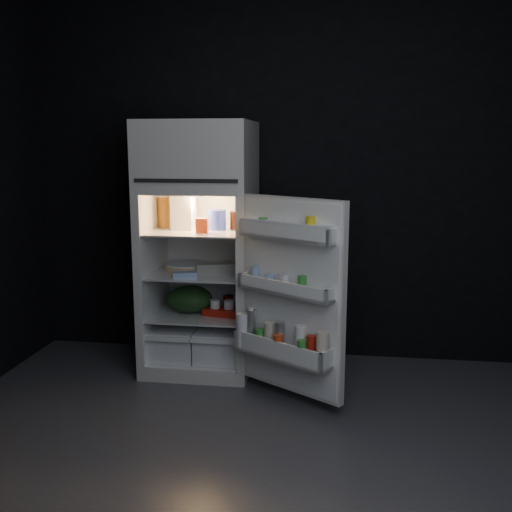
% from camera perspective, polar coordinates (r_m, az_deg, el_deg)
% --- Properties ---
extents(floor, '(4.00, 3.40, 0.00)m').
position_cam_1_polar(floor, '(3.27, 0.78, -19.14)').
color(floor, '#48484C').
rests_on(floor, ground).
extents(wall_back, '(4.00, 0.00, 2.70)m').
position_cam_1_polar(wall_back, '(4.54, 3.63, 7.15)').
color(wall_back, black).
rests_on(wall_back, ground).
extents(wall_front, '(4.00, 0.00, 2.70)m').
position_cam_1_polar(wall_front, '(1.20, -9.64, -2.60)').
color(wall_front, black).
rests_on(wall_front, ground).
extents(refrigerator, '(0.76, 0.71, 1.78)m').
position_cam_1_polar(refrigerator, '(4.31, -5.33, 1.66)').
color(refrigerator, silver).
rests_on(refrigerator, ground).
extents(fridge_door, '(0.71, 0.55, 1.22)m').
position_cam_1_polar(fridge_door, '(3.69, 3.12, -4.25)').
color(fridge_door, silver).
rests_on(fridge_door, ground).
extents(milk_jug, '(0.15, 0.15, 0.24)m').
position_cam_1_polar(milk_jug, '(4.28, -6.91, 4.15)').
color(milk_jug, white).
rests_on(milk_jug, refrigerator).
extents(mayo_jar, '(0.16, 0.16, 0.14)m').
position_cam_1_polar(mayo_jar, '(4.23, -3.70, 3.45)').
color(mayo_jar, '#2035AE').
rests_on(mayo_jar, refrigerator).
extents(jam_jar, '(0.13, 0.13, 0.13)m').
position_cam_1_polar(jam_jar, '(4.25, -1.83, 3.42)').
color(jam_jar, '#32170E').
rests_on(jam_jar, refrigerator).
extents(amber_bottle, '(0.11, 0.11, 0.22)m').
position_cam_1_polar(amber_bottle, '(4.39, -8.77, 4.13)').
color(amber_bottle, '#B2691C').
rests_on(amber_bottle, refrigerator).
extents(small_carton, '(0.08, 0.06, 0.10)m').
position_cam_1_polar(small_carton, '(4.09, -5.16, 2.91)').
color(small_carton, red).
rests_on(small_carton, refrigerator).
extents(egg_carton, '(0.31, 0.17, 0.07)m').
position_cam_1_polar(egg_carton, '(4.22, -3.70, -1.18)').
color(egg_carton, gray).
rests_on(egg_carton, refrigerator).
extents(pie, '(0.43, 0.43, 0.04)m').
position_cam_1_polar(pie, '(4.36, -6.57, -1.05)').
color(pie, tan).
rests_on(pie, refrigerator).
extents(flat_package, '(0.18, 0.13, 0.04)m').
position_cam_1_polar(flat_package, '(4.10, -6.81, -1.80)').
color(flat_package, '#87A3D1').
rests_on(flat_package, refrigerator).
extents(wrapped_pkg, '(0.13, 0.11, 0.05)m').
position_cam_1_polar(wrapped_pkg, '(4.44, -2.27, -0.72)').
color(wrapped_pkg, beige).
rests_on(wrapped_pkg, refrigerator).
extents(produce_bag, '(0.39, 0.36, 0.20)m').
position_cam_1_polar(produce_bag, '(4.34, -6.30, -4.09)').
color(produce_bag, '#193815').
rests_on(produce_bag, refrigerator).
extents(yogurt_tray, '(0.29, 0.19, 0.05)m').
position_cam_1_polar(yogurt_tray, '(4.27, -3.13, -5.32)').
color(yogurt_tray, '#AE1C0E').
rests_on(yogurt_tray, refrigerator).
extents(small_can_red, '(0.09, 0.09, 0.09)m').
position_cam_1_polar(small_can_red, '(4.46, -2.68, -4.37)').
color(small_can_red, '#AE1C0E').
rests_on(small_can_red, refrigerator).
extents(small_can_silver, '(0.07, 0.07, 0.09)m').
position_cam_1_polar(small_can_silver, '(4.47, -2.53, -4.31)').
color(small_can_silver, silver).
rests_on(small_can_silver, refrigerator).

